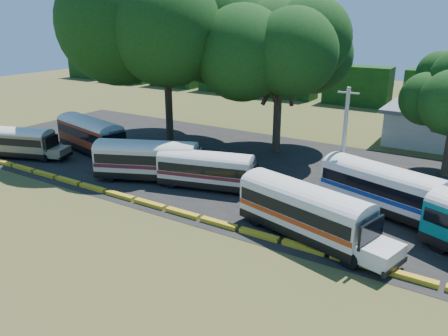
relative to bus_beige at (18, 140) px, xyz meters
The scene contains 13 objects.
ground 20.47m from the bus_beige, ahead, with size 160.00×160.00×0.00m, color #3D4D19.
asphalt_strip 23.01m from the bus_beige, 22.79° to the left, with size 64.00×24.00×0.02m, color black.
curb 20.33m from the bus_beige, ahead, with size 53.70×0.45×0.30m.
treeline_backdrop 49.22m from the bus_beige, 65.82° to the left, with size 130.00×4.00×6.00m.
bus_beige is the anchor object (origin of this frame).
bus_red 6.94m from the bus_beige, 45.55° to the left, with size 11.12×5.05×3.55m.
bus_cream_west 15.18m from the bus_beige, ahead, with size 10.48×6.47×3.40m.
bus_cream_east 20.55m from the bus_beige, ahead, with size 9.53×4.53×3.04m.
bus_white_red 30.15m from the bus_beige, ahead, with size 10.80×5.22×3.45m.
bus_white_blue 33.78m from the bus_beige, ahead, with size 10.69×5.58×3.42m.
tree_west 19.17m from the bus_beige, 55.06° to the left, with size 15.28×15.28×18.84m.
tree_center 26.96m from the bus_beige, 36.67° to the left, with size 12.49×12.49×14.93m.
utility_pole 30.70m from the bus_beige, 15.30° to the left, with size 1.60×0.30×8.23m.
Camera 1 is at (18.65, -20.94, 13.09)m, focal length 35.00 mm.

